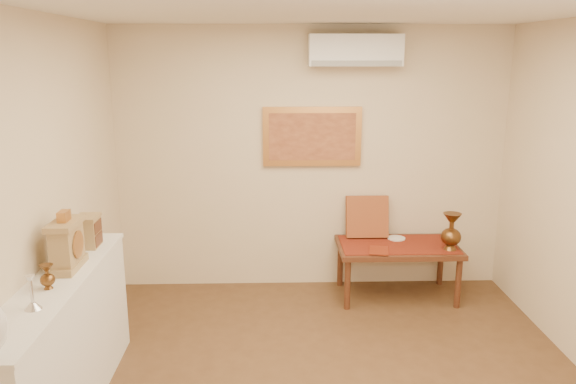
{
  "coord_description": "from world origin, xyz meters",
  "views": [
    {
      "loc": [
        -0.41,
        -3.43,
        2.41
      ],
      "look_at": [
        -0.28,
        1.15,
        1.29
      ],
      "focal_mm": 35.0,
      "sensor_mm": 36.0,
      "label": 1
    }
  ],
  "objects_px": {
    "wooden_chest": "(88,231)",
    "mantel_clock": "(67,244)",
    "brass_urn_tall": "(452,228)",
    "display_ledge": "(62,350)",
    "low_table": "(397,251)"
  },
  "relations": [
    {
      "from": "display_ledge",
      "to": "wooden_chest",
      "type": "xyz_separation_m",
      "value": [
        0.01,
        0.69,
        0.61
      ]
    },
    {
      "from": "brass_urn_tall",
      "to": "low_table",
      "type": "bearing_deg",
      "value": 160.89
    },
    {
      "from": "wooden_chest",
      "to": "mantel_clock",
      "type": "bearing_deg",
      "value": -89.77
    },
    {
      "from": "display_ledge",
      "to": "mantel_clock",
      "type": "distance_m",
      "value": 0.7
    },
    {
      "from": "display_ledge",
      "to": "mantel_clock",
      "type": "relative_size",
      "value": 4.93
    },
    {
      "from": "brass_urn_tall",
      "to": "display_ledge",
      "type": "distance_m",
      "value": 3.6
    },
    {
      "from": "wooden_chest",
      "to": "display_ledge",
      "type": "bearing_deg",
      "value": -90.99
    },
    {
      "from": "wooden_chest",
      "to": "brass_urn_tall",
      "type": "bearing_deg",
      "value": 18.12
    },
    {
      "from": "mantel_clock",
      "to": "wooden_chest",
      "type": "distance_m",
      "value": 0.46
    },
    {
      "from": "mantel_clock",
      "to": "low_table",
      "type": "xyz_separation_m",
      "value": [
        2.66,
        1.65,
        -0.67
      ]
    },
    {
      "from": "wooden_chest",
      "to": "low_table",
      "type": "distance_m",
      "value": 2.98
    },
    {
      "from": "brass_urn_tall",
      "to": "mantel_clock",
      "type": "height_order",
      "value": "mantel_clock"
    },
    {
      "from": "mantel_clock",
      "to": "wooden_chest",
      "type": "xyz_separation_m",
      "value": [
        -0.0,
        0.45,
        -0.05
      ]
    },
    {
      "from": "display_ledge",
      "to": "mantel_clock",
      "type": "bearing_deg",
      "value": 86.65
    },
    {
      "from": "brass_urn_tall",
      "to": "wooden_chest",
      "type": "height_order",
      "value": "wooden_chest"
    }
  ]
}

